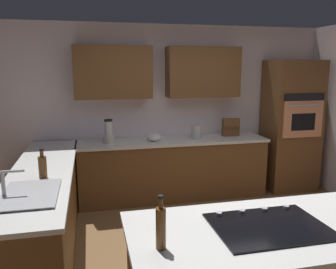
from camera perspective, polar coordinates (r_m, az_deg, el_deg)
The scene contains 16 objects.
ground_plane at distance 3.93m, azimuth 8.69°, elevation -18.96°, with size 14.00×14.00×0.00m, color brown.
wall_back at distance 5.36m, azimuth 0.34°, elevation 5.67°, with size 6.00×0.44×2.60m.
lower_cabinets_back at distance 5.24m, azimuth 0.85°, elevation -5.89°, with size 2.80×0.60×0.86m, color brown.
countertop_back at distance 5.13m, azimuth 0.86°, elevation -1.08°, with size 2.84×0.64×0.04m, color silver.
lower_cabinets_side at distance 4.04m, azimuth -19.76°, elevation -11.88°, with size 0.60×2.90×0.86m, color brown.
countertop_side at distance 3.89m, azimuth -20.20°, elevation -5.74°, with size 0.64×2.94×0.04m, color silver.
island_top at distance 2.50m, azimuth 16.40°, elevation -14.95°, with size 1.92×0.95×0.04m, color silver.
wall_oven at distance 5.87m, azimuth 19.70°, elevation 1.39°, with size 0.80×0.66×2.07m.
sink_unit at distance 3.15m, azimuth -22.10°, elevation -9.06°, with size 0.46×0.70×0.23m.
cooktop at distance 2.49m, azimuth 16.37°, elevation -14.33°, with size 0.76×0.56×0.03m.
blender at distance 4.93m, azimuth -9.82°, elevation 0.24°, with size 0.15×0.15×0.34m.
mixing_bowl at distance 5.02m, azimuth -2.36°, elevation -0.43°, with size 0.22×0.22×0.12m, color white.
spice_rack at distance 5.48m, azimuth 10.37°, elevation 1.19°, with size 0.26×0.11×0.28m.
kettle at distance 5.17m, azimuth 4.73°, elevation 0.40°, with size 0.15×0.15×0.21m, color #B7BABF.
dish_soap_bottle at distance 3.56m, azimuth -20.11°, elevation -4.95°, with size 0.08×0.08×0.29m.
oil_bottle at distance 2.09m, azimuth -1.20°, elevation -15.10°, with size 0.06×0.06×0.33m.
Camera 1 is at (1.30, 3.15, 1.96)m, focal length 36.71 mm.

